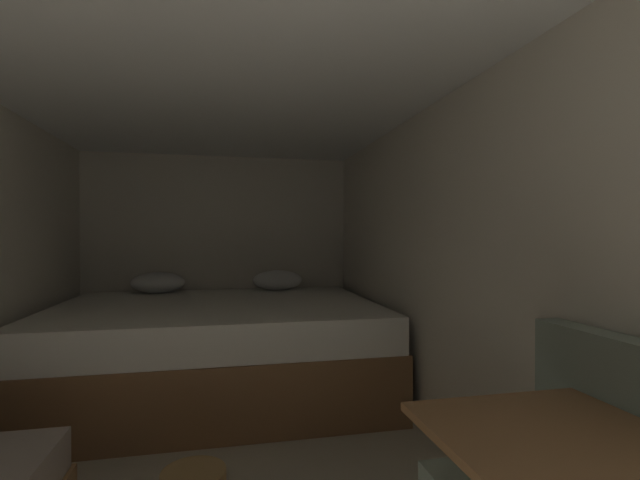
% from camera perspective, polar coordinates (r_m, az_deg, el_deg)
% --- Properties ---
extents(wall_back, '(2.76, 0.05, 2.11)m').
position_cam_1_polar(wall_back, '(4.73, -12.79, -2.24)').
color(wall_back, beige).
rests_on(wall_back, ground).
extents(wall_right, '(0.05, 4.77, 2.11)m').
position_cam_1_polar(wall_right, '(2.66, 17.21, -4.33)').
color(wall_right, beige).
rests_on(wall_right, ground).
extents(ceiling_slab, '(2.76, 4.77, 0.05)m').
position_cam_1_polar(ceiling_slab, '(2.47, -13.48, 20.78)').
color(ceiling_slab, white).
rests_on(ceiling_slab, wall_left).
extents(bed, '(2.54, 1.92, 0.93)m').
position_cam_1_polar(bed, '(3.81, -12.94, -13.26)').
color(bed, brown).
rests_on(bed, ground).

